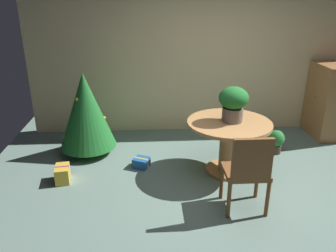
{
  "coord_description": "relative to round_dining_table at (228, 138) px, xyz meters",
  "views": [
    {
      "loc": [
        -1.04,
        -3.41,
        2.27
      ],
      "look_at": [
        -0.81,
        0.24,
        0.82
      ],
      "focal_mm": 35.96,
      "sensor_mm": 36.0,
      "label": 1
    }
  ],
  "objects": [
    {
      "name": "flower_vase",
      "position": [
        0.04,
        0.02,
        0.49
      ],
      "size": [
        0.38,
        0.38,
        0.46
      ],
      "color": "#665B51",
      "rests_on": "round_dining_table"
    },
    {
      "name": "gift_box_blue",
      "position": [
        -1.16,
        0.18,
        -0.43
      ],
      "size": [
        0.26,
        0.26,
        0.13
      ],
      "color": "#1E569E",
      "rests_on": "ground_plane"
    },
    {
      "name": "ground_plane",
      "position": [
        -0.01,
        -0.6,
        -0.5
      ],
      "size": [
        6.6,
        6.6,
        0.0
      ],
      "primitive_type": "plane",
      "color": "slate"
    },
    {
      "name": "back_wall_panel",
      "position": [
        -0.01,
        1.6,
        0.8
      ],
      "size": [
        6.0,
        0.1,
        2.6
      ],
      "primitive_type": "cube",
      "color": "beige",
      "rests_on": "ground_plane"
    },
    {
      "name": "wooden_cabinet",
      "position": [
        1.96,
        1.15,
        0.11
      ],
      "size": [
        0.54,
        0.73,
        1.22
      ],
      "color": "#9E6B3D",
      "rests_on": "ground_plane"
    },
    {
      "name": "wooden_chair_near",
      "position": [
        0.0,
        -0.91,
        0.03
      ],
      "size": [
        0.46,
        0.42,
        0.93
      ],
      "color": "brown",
      "rests_on": "ground_plane"
    },
    {
      "name": "gift_box_gold",
      "position": [
        -2.17,
        -0.14,
        -0.39
      ],
      "size": [
        0.21,
        0.29,
        0.21
      ],
      "color": "gold",
      "rests_on": "ground_plane"
    },
    {
      "name": "round_dining_table",
      "position": [
        0.0,
        0.0,
        0.0
      ],
      "size": [
        1.1,
        1.1,
        0.72
      ],
      "color": "#B27F4C",
      "rests_on": "ground_plane"
    },
    {
      "name": "potted_plant",
      "position": [
        0.86,
        0.52,
        -0.3
      ],
      "size": [
        0.25,
        0.25,
        0.36
      ],
      "color": "#4C382D",
      "rests_on": "ground_plane"
    },
    {
      "name": "holiday_tree",
      "position": [
        -1.96,
        0.7,
        0.18
      ],
      "size": [
        0.83,
        0.83,
        1.24
      ],
      "color": "brown",
      "rests_on": "ground_plane"
    }
  ]
}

